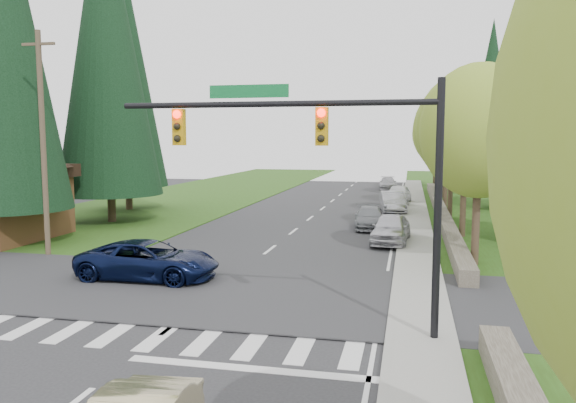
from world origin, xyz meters
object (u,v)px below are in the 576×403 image
(parked_car_a, at_px, (391,229))
(parked_car_c, at_px, (393,202))
(parked_car_d, at_px, (398,195))
(parked_car_b, at_px, (370,218))
(parked_car_e, at_px, (388,183))
(suv_navy, at_px, (149,260))

(parked_car_a, relative_size, parked_car_c, 0.96)
(parked_car_a, distance_m, parked_car_d, 17.54)
(parked_car_a, height_order, parked_car_b, parked_car_a)
(parked_car_a, height_order, parked_car_e, parked_car_a)
(parked_car_a, bearing_deg, parked_car_c, 95.54)
(suv_navy, xyz_separation_m, parked_car_c, (8.37, 21.82, 0.02))
(parked_car_a, relative_size, parked_car_b, 1.02)
(suv_navy, relative_size, parked_car_e, 1.22)
(parked_car_b, bearing_deg, parked_car_e, 84.74)
(parked_car_e, bearing_deg, parked_car_d, -87.92)
(parked_car_a, relative_size, parked_car_d, 0.95)
(parked_car_a, distance_m, parked_car_b, 4.85)
(parked_car_d, xyz_separation_m, parked_car_e, (-1.40, 13.90, -0.16))
(parked_car_a, bearing_deg, parked_car_e, 96.68)
(parked_car_d, bearing_deg, parked_car_c, -89.55)
(parked_car_a, bearing_deg, parked_car_b, 110.90)
(parked_car_b, xyz_separation_m, parked_car_e, (0.00, 26.80, 0.00))
(suv_navy, bearing_deg, parked_car_b, -27.63)
(parked_car_b, height_order, parked_car_d, parked_car_d)
(parked_car_e, bearing_deg, parked_car_b, -93.67)
(parked_car_d, distance_m, parked_car_e, 13.97)
(suv_navy, distance_m, parked_car_b, 15.87)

